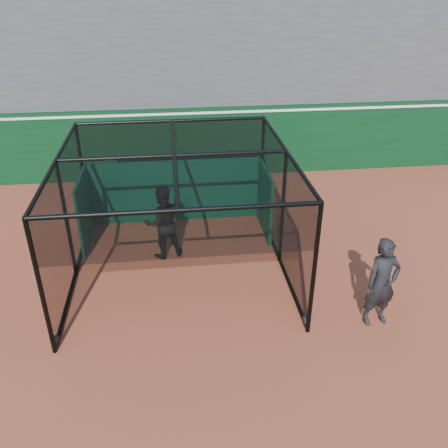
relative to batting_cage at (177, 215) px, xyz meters
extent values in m
plane|color=#97442C|center=(0.89, -2.39, -1.51)|extent=(120.00, 120.00, 0.00)
cube|color=#093216|center=(0.89, 6.11, -0.26)|extent=(50.00, 0.45, 2.50)
cube|color=white|center=(0.89, 6.11, 0.84)|extent=(50.00, 0.50, 0.08)
cube|color=#4C4C4F|center=(0.89, 9.98, 2.36)|extent=(50.00, 7.85, 7.75)
cube|color=#064429|center=(0.00, 2.61, -0.56)|extent=(5.08, 0.10, 1.90)
cylinder|color=black|center=(-2.60, -2.56, -1.40)|extent=(0.08, 0.22, 0.22)
cylinder|color=black|center=(2.60, -2.56, -1.40)|extent=(0.08, 0.22, 0.22)
cylinder|color=black|center=(-2.60, 2.53, -1.40)|extent=(0.08, 0.22, 0.22)
cylinder|color=black|center=(2.60, 2.53, -1.40)|extent=(0.08, 0.22, 0.22)
imported|color=black|center=(-0.38, 0.63, -0.52)|extent=(1.12, 0.97, 1.98)
imported|color=black|center=(4.14, -2.61, -0.50)|extent=(0.81, 0.60, 2.03)
cylinder|color=#593819|center=(3.89, -2.56, -0.96)|extent=(0.15, 0.36, 0.95)
camera|label=1|loc=(-0.06, -10.21, 5.30)|focal=38.00mm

